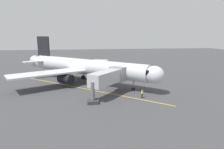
% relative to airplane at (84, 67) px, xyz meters
% --- Properties ---
extents(ground_plane, '(220.00, 220.00, 0.00)m').
position_rel_airplane_xyz_m(ground_plane, '(-0.12, -0.71, -4.00)').
color(ground_plane, '#424244').
extents(apron_lead_in_line, '(30.44, 26.32, 0.01)m').
position_rel_airplane_xyz_m(apron_lead_in_line, '(-0.21, 6.18, -4.00)').
color(apron_lead_in_line, yellow).
rests_on(apron_lead_in_line, ground).
extents(airplane, '(33.63, 32.36, 11.50)m').
position_rel_airplane_xyz_m(airplane, '(0.00, 0.00, 0.00)').
color(airplane, silver).
rests_on(airplane, ground).
extents(jet_bridge, '(9.01, 9.92, 5.40)m').
position_rel_airplane_xyz_m(jet_bridge, '(-5.03, 11.43, -0.24)').
color(jet_bridge, '#B7B7BC').
rests_on(jet_bridge, ground).
extents(ground_crew_marshaller, '(0.45, 0.47, 1.71)m').
position_rel_airplane_xyz_m(ground_crew_marshaller, '(-10.90, 14.14, -3.12)').
color(ground_crew_marshaller, '#23232D').
rests_on(ground_crew_marshaller, ground).
extents(tug_near_nose, '(2.61, 2.73, 1.50)m').
position_rel_airplane_xyz_m(tug_near_nose, '(0.67, -15.59, -3.30)').
color(tug_near_nose, '#9E9EA3').
rests_on(tug_near_nose, ground).
extents(belt_loader_portside, '(4.73, 2.45, 2.32)m').
position_rel_airplane_xyz_m(belt_loader_portside, '(-8.67, -10.99, -3.29)').
color(belt_loader_portside, '#9E9EA3').
rests_on(belt_loader_portside, ground).
extents(baggage_cart_starboard_side, '(2.95, 2.50, 1.27)m').
position_rel_airplane_xyz_m(baggage_cart_starboard_side, '(-11.52, -5.92, -3.35)').
color(baggage_cart_starboard_side, white).
rests_on(baggage_cart_starboard_side, ground).
extents(safety_cone_nose_left, '(0.32, 0.32, 0.55)m').
position_rel_airplane_xyz_m(safety_cone_nose_left, '(-13.45, 7.50, -3.73)').
color(safety_cone_nose_left, '#F2590F').
rests_on(safety_cone_nose_left, ground).
extents(safety_cone_nose_right, '(0.32, 0.32, 0.55)m').
position_rel_airplane_xyz_m(safety_cone_nose_right, '(-6.30, 10.57, -3.73)').
color(safety_cone_nose_right, '#F2590F').
rests_on(safety_cone_nose_right, ground).
extents(safety_cone_wing_port, '(0.32, 0.32, 0.55)m').
position_rel_airplane_xyz_m(safety_cone_wing_port, '(-17.48, -1.57, -3.73)').
color(safety_cone_wing_port, '#F2590F').
rests_on(safety_cone_wing_port, ground).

